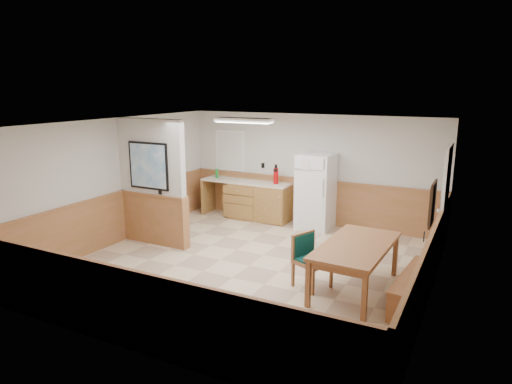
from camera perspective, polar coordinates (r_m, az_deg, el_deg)
The scene contains 20 objects.
ground at distance 8.18m, azimuth -0.88°, elevation -9.18°, with size 6.00×6.00×0.00m, color beige.
ceiling at distance 7.59m, azimuth -0.95°, elevation 8.56°, with size 6.00×6.00×0.02m, color white.
back_wall at distance 10.48m, azimuth 6.81°, elevation 2.82°, with size 6.00×0.02×2.50m, color silver.
right_wall at distance 6.95m, azimuth 21.53°, elevation -3.26°, with size 0.02×6.00×2.50m, color silver.
left_wall at distance 9.54m, azimuth -17.05°, elevation 1.33°, with size 0.02×6.00×2.50m, color silver.
wainscot_back at distance 10.62m, azimuth 6.66°, elevation -1.18°, with size 6.00×0.04×1.00m, color #AD6745.
wainscot_right at distance 7.19m, azimuth 20.87°, elevation -8.99°, with size 0.04×6.00×1.00m, color #AD6745.
wainscot_left at distance 9.70m, azimuth -16.67°, elevation -3.03°, with size 0.04×6.00×1.00m, color #AD6745.
partition_wall at distance 9.19m, azimuth -12.82°, elevation 1.03°, with size 1.50×0.20×2.50m.
kitchen_counter at distance 10.83m, azimuth 0.11°, elevation -1.02°, with size 2.20×0.61×1.00m.
exterior_door at distance 8.84m, azimuth 22.48°, elevation -1.32°, with size 0.07×1.02×2.15m.
kitchen_window at distance 11.30m, azimuth -3.26°, elevation 5.17°, with size 0.80×0.04×1.00m.
wall_painting at distance 6.59m, azimuth 21.18°, elevation -1.39°, with size 0.04×0.50×0.60m.
fluorescent_fixture at distance 9.12m, azimuth -1.56°, elevation 8.97°, with size 1.20×0.30×0.09m.
refrigerator at distance 10.13m, azimuth 7.47°, elevation 0.07°, with size 0.76×0.73×1.68m.
dining_table at distance 7.18m, azimuth 12.39°, elevation -7.07°, with size 1.02×1.91×0.75m.
dining_bench at distance 7.10m, azimuth 19.13°, elevation -10.48°, with size 0.50×1.63×0.45m.
dining_chair at distance 7.30m, azimuth 6.54°, elevation -7.91°, with size 0.80×0.68×0.85m.
fire_extinguisher at distance 10.51m, azimuth 2.50°, elevation 2.09°, with size 0.14×0.14×0.45m.
soap_bottle at distance 11.23m, azimuth -4.91°, elevation 2.33°, with size 0.07×0.07×0.23m, color #17822A.
Camera 1 is at (3.55, -6.68, 3.09)m, focal length 32.00 mm.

